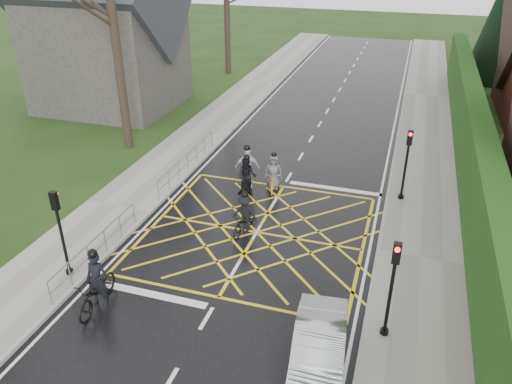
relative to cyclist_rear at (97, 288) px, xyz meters
The scene contains 19 objects.
ground 6.43m from the cyclist_rear, 58.42° to the left, with size 120.00×120.00×0.00m, color black.
road 6.43m from the cyclist_rear, 58.42° to the left, with size 9.00×80.00×0.01m, color black.
sidewalk_right 10.84m from the cyclist_rear, 30.23° to the left, with size 3.00×80.00×0.15m, color gray.
sidewalk_left 6.09m from the cyclist_rear, 115.95° to the left, with size 3.00×80.00×0.15m, color gray.
stone_wall 15.95m from the cyclist_rear, 45.89° to the left, with size 0.50×38.00×0.70m, color slate.
hedge 16.01m from the cyclist_rear, 45.89° to the left, with size 0.90×38.00×2.80m, color black.
conifer 34.74m from the cyclist_rear, 65.85° to the left, with size 4.60×4.60×10.00m.
church 20.65m from the cyclist_rear, 120.28° to the left, with size 8.80×7.80×11.00m.
railing_south 2.35m from the cyclist_rear, 123.75° to the left, with size 0.05×5.04×1.03m.
railing_north 9.54m from the cyclist_rear, 97.84° to the left, with size 0.05×6.04×1.03m.
traffic_light_ne 12.86m from the cyclist_rear, 48.78° to the left, with size 0.24×0.31×3.21m.
traffic_light_se 8.60m from the cyclist_rear, ahead, with size 0.24×0.31×3.21m.
traffic_light_sw 2.23m from the cyclist_rear, 151.46° to the left, with size 0.24×0.31×3.21m.
cyclist_rear is the anchor object (origin of this frame).
cyclist_back 8.44m from the cyclist_rear, 76.09° to the left, with size 0.92×1.95×1.91m.
cyclist_mid 6.11m from the cyclist_rear, 61.74° to the left, with size 1.06×1.79×1.68m.
cyclist_front 9.09m from the cyclist_rear, 78.59° to the left, with size 1.21×2.10×2.03m.
cyclist_lead 9.61m from the cyclist_rear, 72.12° to the left, with size 1.03×1.88×1.73m.
car 6.88m from the cyclist_rear, ahead, with size 1.33×3.82×1.26m, color #ABAEB2.
Camera 1 is at (4.83, -15.39, 10.29)m, focal length 35.00 mm.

